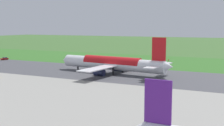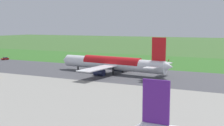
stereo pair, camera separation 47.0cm
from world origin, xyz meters
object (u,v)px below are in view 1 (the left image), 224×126
object	(u,v)px
service_car_followme	(5,59)
traffic_cone_orange	(162,63)
no_stopping_sign	(168,62)
airliner_main	(113,63)

from	to	relation	value
service_car_followme	traffic_cone_orange	world-z (taller)	service_car_followme
service_car_followme	no_stopping_sign	size ratio (longest dim) A/B	1.65
airliner_main	traffic_cone_orange	xyz separation A→B (m)	(-9.45, -42.08, -4.08)
airliner_main	no_stopping_sign	distance (m)	40.58
service_car_followme	traffic_cone_orange	bearing A→B (deg)	-164.09
service_car_followme	traffic_cone_orange	distance (m)	91.94
no_stopping_sign	traffic_cone_orange	world-z (taller)	no_stopping_sign
airliner_main	traffic_cone_orange	size ratio (longest dim) A/B	98.45
airliner_main	service_car_followme	world-z (taller)	airliner_main
service_car_followme	airliner_main	bearing A→B (deg)	167.94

